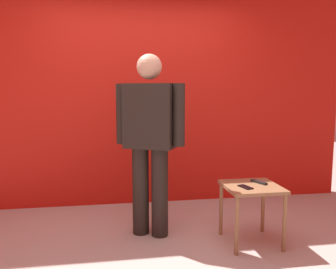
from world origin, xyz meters
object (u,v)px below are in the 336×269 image
(standing_person, at_px, (150,136))
(tv_remote, at_px, (259,182))
(cell_phone, at_px, (245,187))
(side_table, at_px, (252,195))

(standing_person, xyz_separation_m, tv_remote, (1.00, -0.28, -0.42))
(standing_person, bearing_deg, cell_phone, -26.29)
(side_table, distance_m, cell_phone, 0.14)
(cell_phone, relative_size, tv_remote, 0.85)
(cell_phone, xyz_separation_m, tv_remote, (0.18, 0.12, 0.01))
(side_table, relative_size, tv_remote, 3.23)
(side_table, height_order, cell_phone, cell_phone)
(cell_phone, bearing_deg, tv_remote, 17.36)
(standing_person, height_order, side_table, standing_person)
(side_table, xyz_separation_m, cell_phone, (-0.09, -0.06, 0.09))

